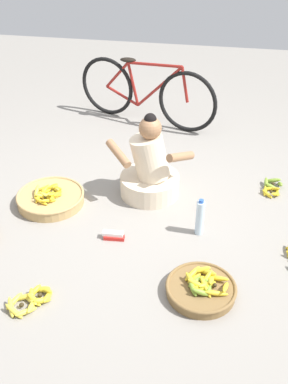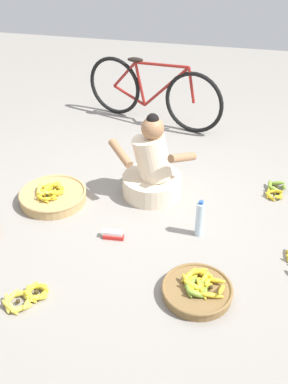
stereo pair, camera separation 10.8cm
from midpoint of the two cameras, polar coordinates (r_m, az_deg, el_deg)
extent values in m
plane|color=gray|center=(3.74, -0.24, -2.77)|extent=(10.00, 10.00, 0.00)
cylinder|color=beige|center=(3.94, -0.05, 0.92)|extent=(0.52, 0.52, 0.18)
cylinder|color=beige|center=(3.79, -0.05, 4.43)|extent=(0.37, 0.30, 0.42)
sphere|color=#9E704C|center=(3.67, -0.05, 8.15)|extent=(0.19, 0.19, 0.19)
sphere|color=black|center=(3.63, -0.05, 9.23)|extent=(0.10, 0.10, 0.10)
cylinder|color=#9E704C|center=(3.71, -4.13, 4.93)|extent=(0.27, 0.27, 0.16)
cylinder|color=#9E704C|center=(3.66, 3.85, 4.51)|extent=(0.22, 0.30, 0.16)
torus|color=black|center=(5.39, -5.32, 13.27)|extent=(0.67, 0.24, 0.68)
torus|color=black|center=(4.95, 4.92, 11.35)|extent=(0.67, 0.24, 0.68)
cylinder|color=maroon|center=(5.04, 1.29, 13.25)|extent=(0.54, 0.19, 0.55)
cylinder|color=maroon|center=(5.19, -2.01, 13.57)|extent=(0.15, 0.07, 0.49)
cylinder|color=maroon|center=(4.99, 0.69, 15.94)|extent=(0.63, 0.22, 0.08)
cylinder|color=maroon|center=(5.32, -3.37, 12.17)|extent=(0.41, 0.15, 0.18)
cylinder|color=maroon|center=(5.27, -4.04, 14.69)|extent=(0.31, 0.12, 0.35)
cylinder|color=maroon|center=(4.90, 4.59, 13.47)|extent=(0.12, 0.06, 0.38)
ellipsoid|color=black|center=(5.13, -2.68, 16.49)|extent=(0.18, 0.08, 0.05)
cylinder|color=brown|center=(3.07, 6.24, -12.34)|extent=(0.46, 0.46, 0.06)
torus|color=brown|center=(3.04, 6.28, -11.93)|extent=(0.48, 0.48, 0.02)
ellipsoid|color=yellow|center=(3.01, 9.34, -11.90)|extent=(0.06, 0.16, 0.09)
ellipsoid|color=yellow|center=(3.08, 8.36, -10.84)|extent=(0.16, 0.06, 0.06)
ellipsoid|color=yellow|center=(3.04, 6.89, -11.01)|extent=(0.10, 0.15, 0.09)
ellipsoid|color=yellow|center=(3.00, 6.82, -11.98)|extent=(0.11, 0.15, 0.09)
ellipsoid|color=yellow|center=(2.98, 8.20, -12.68)|extent=(0.16, 0.06, 0.06)
sphere|color=#382D19|center=(3.03, 8.01, -11.70)|extent=(0.03, 0.03, 0.03)
ellipsoid|color=yellow|center=(3.05, 7.56, -11.01)|extent=(0.05, 0.16, 0.09)
ellipsoid|color=yellow|center=(3.09, 7.06, -10.15)|extent=(0.15, 0.12, 0.09)
ellipsoid|color=yellow|center=(3.10, 6.11, -9.93)|extent=(0.16, 0.07, 0.09)
ellipsoid|color=yellow|center=(3.09, 5.20, -10.34)|extent=(0.12, 0.15, 0.06)
ellipsoid|color=yellow|center=(3.02, 5.12, -11.35)|extent=(0.13, 0.15, 0.08)
ellipsoid|color=yellow|center=(3.00, 5.90, -11.73)|extent=(0.16, 0.06, 0.09)
ellipsoid|color=yellow|center=(3.02, 7.08, -11.64)|extent=(0.14, 0.14, 0.08)
sphere|color=#382D19|center=(3.06, 6.23, -10.92)|extent=(0.03, 0.03, 0.03)
ellipsoid|color=gold|center=(3.03, 6.98, -11.44)|extent=(0.05, 0.12, 0.07)
ellipsoid|color=gold|center=(3.07, 6.21, -10.86)|extent=(0.12, 0.04, 0.06)
ellipsoid|color=gold|center=(3.06, 5.41, -10.94)|extent=(0.11, 0.10, 0.06)
ellipsoid|color=gold|center=(3.02, 5.07, -11.60)|extent=(0.07, 0.12, 0.07)
ellipsoid|color=gold|center=(2.99, 6.14, -12.16)|extent=(0.12, 0.06, 0.06)
sphere|color=#382D19|center=(3.03, 6.01, -11.47)|extent=(0.03, 0.03, 0.03)
ellipsoid|color=olive|center=(3.01, 7.22, -12.06)|extent=(0.04, 0.12, 0.05)
ellipsoid|color=olive|center=(3.04, 6.60, -11.26)|extent=(0.13, 0.07, 0.07)
ellipsoid|color=olive|center=(3.03, 5.53, -11.35)|extent=(0.11, 0.11, 0.06)
ellipsoid|color=olive|center=(2.99, 5.22, -12.17)|extent=(0.09, 0.13, 0.07)
ellipsoid|color=olive|center=(2.96, 6.21, -12.62)|extent=(0.13, 0.05, 0.08)
sphere|color=#382D19|center=(3.00, 6.19, -11.92)|extent=(0.03, 0.03, 0.03)
cylinder|color=tan|center=(3.93, -12.58, -0.88)|extent=(0.57, 0.57, 0.09)
torus|color=tan|center=(3.91, -12.66, -0.36)|extent=(0.58, 0.58, 0.02)
ellipsoid|color=gold|center=(3.86, -11.73, -0.18)|extent=(0.05, 0.15, 0.07)
ellipsoid|color=gold|center=(3.92, -11.86, 0.41)|extent=(0.14, 0.10, 0.08)
ellipsoid|color=gold|center=(3.94, -12.60, 0.56)|extent=(0.15, 0.09, 0.09)
ellipsoid|color=gold|center=(3.92, -13.34, 0.20)|extent=(0.07, 0.15, 0.08)
ellipsoid|color=gold|center=(3.90, -13.50, -0.13)|extent=(0.08, 0.15, 0.06)
ellipsoid|color=gold|center=(3.85, -13.08, -0.55)|extent=(0.15, 0.06, 0.06)
ellipsoid|color=gold|center=(3.84, -12.12, -0.36)|extent=(0.12, 0.13, 0.09)
sphere|color=#382D19|center=(3.89, -12.58, -0.05)|extent=(0.03, 0.03, 0.03)
ellipsoid|color=yellow|center=(3.87, -11.88, -0.22)|extent=(0.04, 0.14, 0.05)
ellipsoid|color=yellow|center=(3.91, -11.87, 0.30)|extent=(0.11, 0.12, 0.09)
ellipsoid|color=yellow|center=(3.94, -12.46, 0.53)|extent=(0.14, 0.04, 0.09)
ellipsoid|color=yellow|center=(3.94, -13.18, 0.29)|extent=(0.10, 0.13, 0.06)
ellipsoid|color=yellow|center=(3.90, -13.57, -0.17)|extent=(0.08, 0.14, 0.05)
ellipsoid|color=yellow|center=(3.85, -13.02, -0.48)|extent=(0.14, 0.03, 0.08)
ellipsoid|color=yellow|center=(3.84, -12.61, -0.50)|extent=(0.14, 0.09, 0.07)
sphere|color=#382D19|center=(3.90, -12.69, -0.05)|extent=(0.03, 0.03, 0.03)
ellipsoid|color=yellow|center=(3.88, -12.71, -0.22)|extent=(0.06, 0.14, 0.06)
ellipsoid|color=yellow|center=(3.95, -13.34, 0.49)|extent=(0.14, 0.06, 0.08)
ellipsoid|color=yellow|center=(3.92, -14.30, 0.09)|extent=(0.04, 0.14, 0.08)
ellipsoid|color=yellow|center=(3.86, -13.62, -0.53)|extent=(0.14, 0.06, 0.07)
sphere|color=#382D19|center=(3.91, -13.46, -0.04)|extent=(0.03, 0.03, 0.03)
ellipsoid|color=gold|center=(3.82, -12.39, -0.69)|extent=(0.05, 0.14, 0.07)
ellipsoid|color=gold|center=(3.87, -12.70, -0.19)|extent=(0.14, 0.07, 0.08)
ellipsoid|color=gold|center=(3.89, -13.48, -0.18)|extent=(0.13, 0.10, 0.07)
ellipsoid|color=gold|center=(3.86, -14.12, -0.63)|extent=(0.04, 0.14, 0.06)
ellipsoid|color=gold|center=(3.80, -13.84, -1.16)|extent=(0.14, 0.07, 0.06)
ellipsoid|color=gold|center=(3.79, -12.93, -1.10)|extent=(0.12, 0.12, 0.07)
sphere|color=#382D19|center=(3.84, -13.27, -0.70)|extent=(0.03, 0.03, 0.03)
ellipsoid|color=gold|center=(4.11, 15.93, -0.13)|extent=(0.04, 0.12, 0.05)
ellipsoid|color=gold|center=(4.15, 15.55, 0.39)|extent=(0.12, 0.08, 0.08)
ellipsoid|color=gold|center=(4.15, 14.95, 0.41)|extent=(0.12, 0.07, 0.06)
ellipsoid|color=gold|center=(4.10, 14.47, 0.13)|extent=(0.04, 0.12, 0.06)
ellipsoid|color=gold|center=(4.07, 14.72, -0.24)|extent=(0.11, 0.10, 0.06)
ellipsoid|color=gold|center=(4.07, 15.71, -0.28)|extent=(0.11, 0.10, 0.08)
sphere|color=#382D19|center=(4.11, 15.20, 0.02)|extent=(0.03, 0.03, 0.03)
ellipsoid|color=olive|center=(4.22, 16.28, 0.98)|extent=(0.04, 0.14, 0.09)
ellipsoid|color=olive|center=(4.27, 15.48, 1.43)|extent=(0.14, 0.05, 0.07)
ellipsoid|color=olive|center=(4.21, 14.63, 1.10)|extent=(0.04, 0.14, 0.08)
ellipsoid|color=olive|center=(4.16, 15.31, 0.61)|extent=(0.15, 0.06, 0.08)
sphere|color=#382D19|center=(4.21, 15.45, 0.98)|extent=(0.03, 0.03, 0.03)
ellipsoid|color=yellow|center=(3.09, -13.21, -12.91)|extent=(0.04, 0.13, 0.06)
ellipsoid|color=yellow|center=(3.13, -13.36, -12.11)|extent=(0.13, 0.09, 0.07)
ellipsoid|color=yellow|center=(3.15, -13.85, -11.96)|extent=(0.13, 0.05, 0.07)
ellipsoid|color=yellow|center=(3.14, -14.79, -12.18)|extent=(0.09, 0.13, 0.07)
ellipsoid|color=yellow|center=(3.12, -15.14, -12.72)|extent=(0.08, 0.13, 0.07)
ellipsoid|color=yellow|center=(3.08, -14.87, -13.16)|extent=(0.13, 0.08, 0.08)
ellipsoid|color=yellow|center=(3.07, -13.88, -13.30)|extent=(0.12, 0.11, 0.08)
sphere|color=#382D19|center=(3.11, -14.13, -12.65)|extent=(0.03, 0.03, 0.03)
ellipsoid|color=yellow|center=(3.06, -15.16, -13.84)|extent=(0.05, 0.15, 0.07)
ellipsoid|color=yellow|center=(3.10, -15.27, -13.15)|extent=(0.14, 0.12, 0.06)
ellipsoid|color=yellow|center=(3.13, -16.16, -12.77)|extent=(0.15, 0.07, 0.07)
ellipsoid|color=yellow|center=(3.12, -17.21, -13.17)|extent=(0.09, 0.15, 0.06)
ellipsoid|color=yellow|center=(3.08, -17.61, -13.86)|extent=(0.11, 0.15, 0.08)
ellipsoid|color=yellow|center=(3.05, -17.27, -14.34)|extent=(0.15, 0.09, 0.08)
ellipsoid|color=yellow|center=(3.04, -15.84, -14.49)|extent=(0.13, 0.13, 0.06)
sphere|color=#382D19|center=(3.08, -16.35, -13.68)|extent=(0.03, 0.03, 0.03)
cylinder|color=silver|center=(3.47, 6.27, -3.34)|extent=(0.07, 0.07, 0.29)
cylinder|color=#2D59B7|center=(3.38, 6.43, -1.19)|extent=(0.04, 0.04, 0.02)
cube|color=red|center=(3.48, -4.72, -5.83)|extent=(0.16, 0.06, 0.03)
cube|color=white|center=(3.47, -4.89, -5.31)|extent=(0.16, 0.06, 0.03)
camera|label=1|loc=(0.05, -90.91, -0.62)|focal=41.79mm
camera|label=2|loc=(0.05, 89.09, 0.62)|focal=41.79mm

